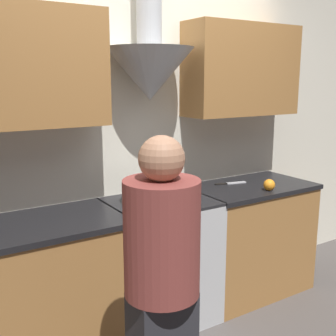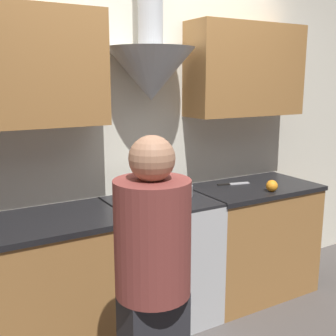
{
  "view_description": "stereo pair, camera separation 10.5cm",
  "coord_description": "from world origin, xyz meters",
  "views": [
    {
      "loc": [
        -1.46,
        -2.07,
        1.73
      ],
      "look_at": [
        0.0,
        0.24,
        1.15
      ],
      "focal_mm": 45.0,
      "sensor_mm": 36.0,
      "label": 1
    },
    {
      "loc": [
        -1.37,
        -2.13,
        1.73
      ],
      "look_at": [
        0.0,
        0.24,
        1.15
      ],
      "focal_mm": 45.0,
      "sensor_mm": 36.0,
      "label": 2
    }
  ],
  "objects": [
    {
      "name": "stock_pot",
      "position": [
        -0.16,
        0.37,
        0.98
      ],
      "size": [
        0.22,
        0.22,
        0.15
      ],
      "color": "#B7BABC",
      "rests_on": "stove_range"
    },
    {
      "name": "wall_back",
      "position": [
        -0.08,
        0.61,
        1.47
      ],
      "size": [
        8.4,
        0.61,
        2.6
      ],
      "color": "silver",
      "rests_on": "ground_plane"
    },
    {
      "name": "counter_right",
      "position": [
        0.84,
        0.34,
        0.45
      ],
      "size": [
        1.0,
        0.62,
        0.9
      ],
      "color": "#9E6B38",
      "rests_on": "ground_plane"
    },
    {
      "name": "stove_range",
      "position": [
        0.0,
        0.34,
        0.46
      ],
      "size": [
        0.71,
        0.6,
        0.9
      ],
      "color": "#B7BABC",
      "rests_on": "ground_plane"
    },
    {
      "name": "person_foreground_left",
      "position": [
        -0.58,
        -0.63,
        0.83
      ],
      "size": [
        0.33,
        0.33,
        1.51
      ],
      "color": "#28282D",
      "rests_on": "ground_plane"
    },
    {
      "name": "counter_left",
      "position": [
        -1.08,
        0.34,
        0.45
      ],
      "size": [
        1.46,
        0.62,
        0.9
      ],
      "color": "#9E6B38",
      "rests_on": "ground_plane"
    },
    {
      "name": "orange_fruit",
      "position": [
        0.84,
        0.13,
        0.95
      ],
      "size": [
        0.09,
        0.09,
        0.09
      ],
      "color": "orange",
      "rests_on": "counter_right"
    },
    {
      "name": "chefs_knife",
      "position": [
        0.73,
        0.45,
        0.91
      ],
      "size": [
        0.27,
        0.09,
        0.01
      ],
      "rotation": [
        0.0,
        0.0,
        -0.23
      ],
      "color": "silver",
      "rests_on": "counter_right"
    },
    {
      "name": "mixing_bowl",
      "position": [
        0.16,
        0.38,
        0.94
      ],
      "size": [
        0.22,
        0.22,
        0.08
      ],
      "color": "#B7BABC",
      "rests_on": "stove_range"
    }
  ]
}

